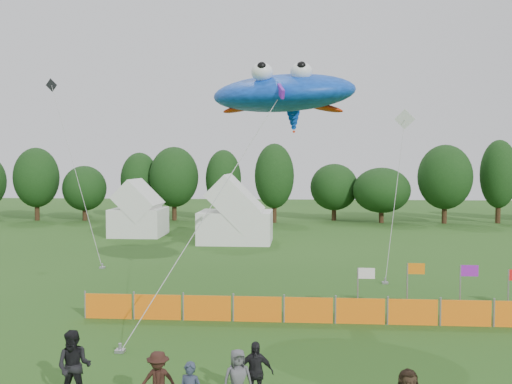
# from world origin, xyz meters

# --- Properties ---
(treeline) EXTENTS (104.57, 8.78, 8.36)m
(treeline) POSITION_xyz_m (1.61, 44.93, 4.18)
(treeline) COLOR #382314
(treeline) RESTS_ON ground
(tent_left) EXTENTS (4.33, 4.33, 3.82)m
(tent_left) POSITION_xyz_m (-12.00, 32.71, 1.93)
(tent_left) COLOR white
(tent_left) RESTS_ON ground
(tent_right) EXTENTS (5.66, 4.53, 4.00)m
(tent_right) POSITION_xyz_m (-3.35, 29.31, 2.02)
(tent_right) COLOR white
(tent_right) RESTS_ON ground
(barrier_fence) EXTENTS (17.90, 0.06, 1.00)m
(barrier_fence) POSITION_xyz_m (1.94, 7.56, 0.50)
(barrier_fence) COLOR orange
(barrier_fence) RESTS_ON ground
(flag_row) EXTENTS (8.73, 0.63, 2.24)m
(flag_row) POSITION_xyz_m (8.21, 8.99, 1.42)
(flag_row) COLOR gray
(flag_row) RESTS_ON ground
(spectator_b) EXTENTS (0.98, 0.79, 1.91)m
(spectator_b) POSITION_xyz_m (-4.28, -0.31, 0.95)
(spectator_b) COLOR black
(spectator_b) RESTS_ON ground
(spectator_c) EXTENTS (1.02, 0.60, 1.57)m
(spectator_c) POSITION_xyz_m (-1.95, -0.75, 0.79)
(spectator_c) COLOR black
(spectator_c) RESTS_ON ground
(spectator_d) EXTENTS (0.99, 0.47, 1.65)m
(spectator_d) POSITION_xyz_m (0.43, -0.03, 0.83)
(spectator_d) COLOR black
(spectator_d) RESTS_ON ground
(spectator_e) EXTENTS (0.89, 0.72, 1.57)m
(spectator_e) POSITION_xyz_m (0.02, -0.44, 0.78)
(spectator_e) COLOR #4F4E54
(spectator_e) RESTS_ON ground
(stingray_kite) EXTENTS (9.22, 15.76, 10.45)m
(stingray_kite) POSITION_xyz_m (0.85, 11.09, 9.26)
(stingray_kite) COLOR blue
(stingray_kite) RESTS_ON ground
(small_kite_white) EXTENTS (2.26, 3.93, 9.29)m
(small_kite_white) POSITION_xyz_m (7.08, 17.56, 6.16)
(small_kite_white) COLOR white
(small_kite_white) RESTS_ON ground
(small_kite_dark) EXTENTS (6.89, 7.90, 12.27)m
(small_kite_dark) POSITION_xyz_m (-13.87, 22.70, 7.29)
(small_kite_dark) COLOR black
(small_kite_dark) RESTS_ON ground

